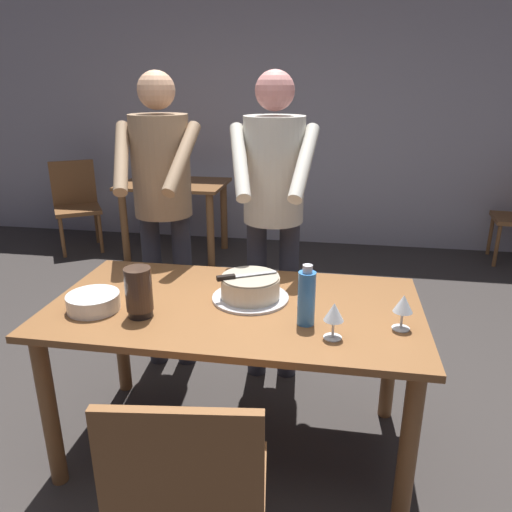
# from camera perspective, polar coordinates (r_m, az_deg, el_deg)

# --- Properties ---
(ground_plane) EXTENTS (14.00, 14.00, 0.00)m
(ground_plane) POSITION_cam_1_polar(r_m,az_deg,el_deg) (2.54, -2.22, -21.08)
(ground_plane) COLOR #383330
(back_wall) EXTENTS (10.00, 0.12, 2.70)m
(back_wall) POSITION_cam_1_polar(r_m,az_deg,el_deg) (5.23, 5.24, 16.18)
(back_wall) COLOR #ADA8B2
(back_wall) RESTS_ON ground_plane
(main_dining_table) EXTENTS (1.60, 0.85, 0.75)m
(main_dining_table) POSITION_cam_1_polar(r_m,az_deg,el_deg) (2.18, -2.45, -8.26)
(main_dining_table) COLOR brown
(main_dining_table) RESTS_ON ground_plane
(cake_on_platter) EXTENTS (0.34, 0.34, 0.11)m
(cake_on_platter) POSITION_cam_1_polar(r_m,az_deg,el_deg) (2.16, -0.66, -3.79)
(cake_on_platter) COLOR silver
(cake_on_platter) RESTS_ON main_dining_table
(cake_knife) EXTENTS (0.25, 0.14, 0.02)m
(cake_knife) POSITION_cam_1_polar(r_m,az_deg,el_deg) (2.11, -2.53, -2.42)
(cake_knife) COLOR silver
(cake_knife) RESTS_ON cake_on_platter
(plate_stack) EXTENTS (0.22, 0.22, 0.07)m
(plate_stack) POSITION_cam_1_polar(r_m,az_deg,el_deg) (2.18, -18.46, -5.10)
(plate_stack) COLOR white
(plate_stack) RESTS_ON main_dining_table
(wine_glass_near) EXTENTS (0.08, 0.08, 0.14)m
(wine_glass_near) POSITION_cam_1_polar(r_m,az_deg,el_deg) (1.96, 16.83, -5.48)
(wine_glass_near) COLOR silver
(wine_glass_near) RESTS_ON main_dining_table
(wine_glass_far) EXTENTS (0.08, 0.08, 0.14)m
(wine_glass_far) POSITION_cam_1_polar(r_m,az_deg,el_deg) (1.84, 9.09, -6.61)
(wine_glass_far) COLOR silver
(wine_glass_far) RESTS_ON main_dining_table
(water_bottle) EXTENTS (0.07, 0.07, 0.25)m
(water_bottle) POSITION_cam_1_polar(r_m,az_deg,el_deg) (1.93, 5.91, -4.82)
(water_bottle) COLOR #387AC6
(water_bottle) RESTS_ON main_dining_table
(hurricane_lamp) EXTENTS (0.11, 0.11, 0.21)m
(hurricane_lamp) POSITION_cam_1_polar(r_m,az_deg,el_deg) (2.04, -13.52, -4.10)
(hurricane_lamp) COLOR black
(hurricane_lamp) RESTS_ON main_dining_table
(person_cutting_cake) EXTENTS (0.47, 0.56, 1.72)m
(person_cutting_cake) POSITION_cam_1_polar(r_m,az_deg,el_deg) (2.61, 2.06, 6.71)
(person_cutting_cake) COLOR #2D2D38
(person_cutting_cake) RESTS_ON ground_plane
(person_standing_beside) EXTENTS (0.46, 0.57, 1.72)m
(person_standing_beside) POSITION_cam_1_polar(r_m,az_deg,el_deg) (2.79, -10.88, 7.21)
(person_standing_beside) COLOR #2D2D38
(person_standing_beside) RESTS_ON ground_plane
(chair_near_side) EXTENTS (0.49, 0.49, 0.90)m
(chair_near_side) POSITION_cam_1_polar(r_m,az_deg,el_deg) (1.63, -7.55, -26.14)
(chair_near_side) COLOR brown
(chair_near_side) RESTS_ON ground_plane
(background_table) EXTENTS (1.00, 0.70, 0.74)m
(background_table) POSITION_cam_1_polar(r_m,az_deg,el_deg) (4.89, -9.46, 6.59)
(background_table) COLOR brown
(background_table) RESTS_ON ground_plane
(background_chair_1) EXTENTS (0.61, 0.61, 0.90)m
(background_chair_1) POSITION_cam_1_polar(r_m,az_deg,el_deg) (5.39, -20.25, 5.92)
(background_chair_1) COLOR brown
(background_chair_1) RESTS_ON ground_plane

